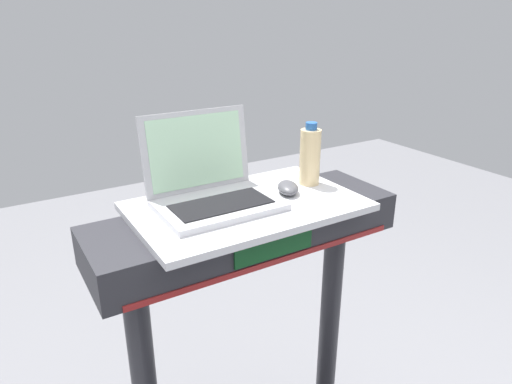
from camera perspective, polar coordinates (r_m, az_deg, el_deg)
The scene contains 4 objects.
desk_board at distance 1.30m, azimuth -1.15°, elevation -1.78°, with size 0.64×0.40×0.02m, color silver.
laptop at distance 1.28m, azimuth -5.57°, elevation 0.66°, with size 0.32×0.26×0.25m.
computer_mouse at distance 1.36m, azimuth 3.98°, elevation 0.54°, with size 0.06×0.10×0.03m, color #4C4C51.
water_bottle at distance 1.42m, azimuth 6.70°, elevation 4.45°, with size 0.06×0.06×0.19m.
Camera 1 is at (-0.60, -0.33, 1.60)m, focal length 32.33 mm.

